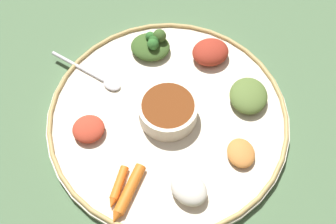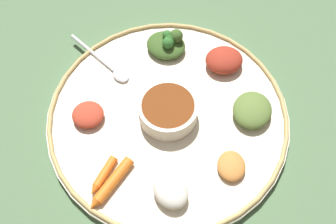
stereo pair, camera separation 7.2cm
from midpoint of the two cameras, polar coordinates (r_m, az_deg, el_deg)
The scene contains 13 objects.
ground_plane at distance 0.75m, azimuth 2.75°, elevation -1.40°, with size 2.40×2.40×0.00m, color #4C6B47.
platter at distance 0.74m, azimuth 2.77°, elevation -1.12°, with size 0.43×0.43×0.02m, color beige.
platter_rim at distance 0.73m, azimuth 2.81°, elevation -0.71°, with size 0.42×0.42×0.01m, color tan.
center_bowl at distance 0.72m, azimuth 2.87°, elevation -0.01°, with size 0.10×0.10×0.04m.
spoon at distance 0.79m, azimuth -5.62°, elevation 6.14°, with size 0.16×0.04×0.01m.
greens_pile at distance 0.80m, azimuth 2.50°, elevation 9.10°, with size 0.09×0.08×0.05m.
carrot_near_spoon at distance 0.68m, azimuth -5.83°, elevation -8.86°, with size 0.02×0.07×0.01m.
carrot_outer at distance 0.68m, azimuth -4.60°, elevation -9.99°, with size 0.02×0.10×0.02m.
mound_beet at distance 0.79m, azimuth 10.25°, elevation 6.76°, with size 0.07×0.06×0.03m, color maroon.
mound_squash at distance 0.70m, azimuth 11.59°, elevation -7.49°, with size 0.05×0.05×0.02m, color #C67A38.
mound_rice_white at distance 0.66m, azimuth 3.50°, elevation -10.99°, with size 0.06×0.05×0.03m, color silver.
mound_berbere_red at distance 0.73m, azimuth -8.11°, elevation -0.61°, with size 0.05×0.06×0.02m, color #B73D28.
mound_collards at distance 0.75m, azimuth 14.14°, elevation 0.01°, with size 0.08×0.07×0.03m, color #567033.
Camera 2 is at (0.21, -0.29, 0.66)m, focal length 44.75 mm.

